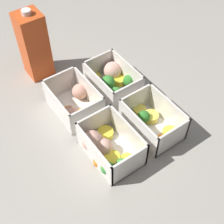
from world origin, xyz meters
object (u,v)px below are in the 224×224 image
(container_near_left, at_px, (151,121))
(container_far_right, at_px, (75,104))
(container_near_right, at_px, (115,82))
(container_far_left, at_px, (107,147))
(juice_carton, at_px, (34,45))

(container_near_left, height_order, container_far_right, same)
(container_near_left, bearing_deg, container_far_right, 38.70)
(container_far_right, bearing_deg, container_near_right, -87.86)
(container_near_right, height_order, container_far_right, same)
(container_near_left, bearing_deg, container_far_left, 91.30)
(container_far_right, bearing_deg, juice_carton, 2.84)
(container_near_right, relative_size, juice_carton, 0.81)
(container_near_left, height_order, juice_carton, juice_carton)
(container_near_right, height_order, container_far_left, same)
(container_near_right, distance_m, container_far_right, 0.13)
(container_near_right, relative_size, container_far_right, 1.14)
(container_near_left, xyz_separation_m, container_near_right, (0.16, -0.01, 0.00))
(container_far_left, xyz_separation_m, container_far_right, (0.16, -0.01, -0.00))
(container_far_left, relative_size, container_far_right, 1.03)
(container_far_left, bearing_deg, juice_carton, -0.13)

